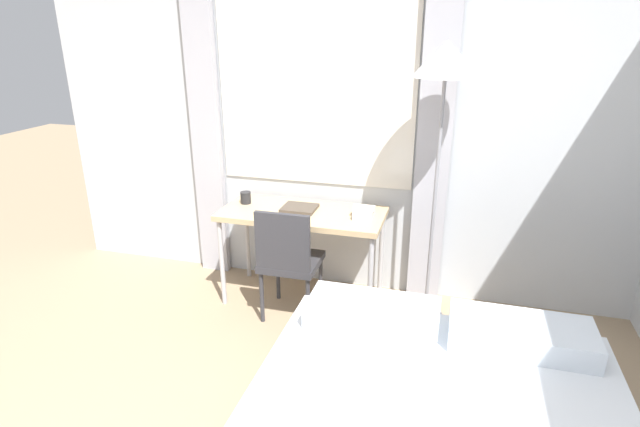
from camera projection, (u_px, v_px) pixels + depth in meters
name	position (u px, v px, depth m)	size (l,w,h in m)	color
wall_back_with_window	(355.00, 119.00, 3.67)	(5.04, 0.13, 2.70)	silver
desk	(303.00, 219.00, 3.67)	(1.20, 0.55, 0.72)	tan
desk_chair	(288.00, 257.00, 3.48)	(0.40, 0.40, 0.85)	#333338
standing_lamp	(445.00, 76.00, 3.05)	(0.42, 0.42, 1.92)	#4C4C51
telephone	(364.00, 212.00, 3.52)	(0.15, 0.17, 0.09)	silver
book	(299.00, 208.00, 3.67)	(0.25, 0.22, 0.02)	#4C4238
mug	(246.00, 198.00, 3.80)	(0.08, 0.08, 0.09)	#262628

